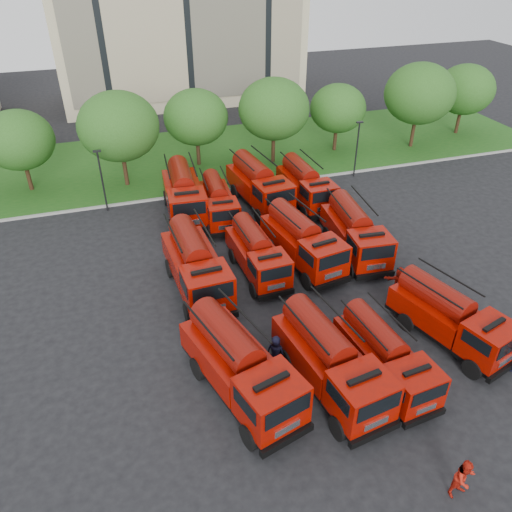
{
  "coord_description": "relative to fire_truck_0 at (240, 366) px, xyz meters",
  "views": [
    {
      "loc": [
        -9.47,
        -20.38,
        18.98
      ],
      "look_at": [
        -1.48,
        4.56,
        1.8
      ],
      "focal_mm": 35.0,
      "sensor_mm": 36.0,
      "label": 1
    }
  ],
  "objects": [
    {
      "name": "curb",
      "position": [
        5.08,
        22.06,
        -1.72
      ],
      "size": [
        70.0,
        0.3,
        0.14
      ],
      "primitive_type": "cube",
      "color": "gray",
      "rests_on": "ground"
    },
    {
      "name": "firefighter_1",
      "position": [
        6.91,
        -7.73,
        -1.79
      ],
      "size": [
        1.01,
        0.63,
        1.96
      ],
      "primitive_type": "imported",
      "rotation": [
        0.0,
        0.0,
        0.12
      ],
      "color": "#AB190D",
      "rests_on": "ground"
    },
    {
      "name": "lamp_post_0",
      "position": [
        -4.92,
        21.36,
        1.11
      ],
      "size": [
        0.6,
        0.25,
        5.11
      ],
      "color": "black",
      "rests_on": "ground"
    },
    {
      "name": "lawn",
      "position": [
        5.08,
        30.16,
        -1.73
      ],
      "size": [
        70.0,
        16.0,
        0.12
      ],
      "primitive_type": "cube",
      "color": "#184B14",
      "rests_on": "ground"
    },
    {
      "name": "fire_truck_4",
      "position": [
        -0.23,
        8.85,
        0.02
      ],
      "size": [
        3.22,
        8.02,
        3.59
      ],
      "rotation": [
        0.0,
        0.0,
        0.05
      ],
      "color": "black",
      "rests_on": "ground"
    },
    {
      "name": "fire_truck_8",
      "position": [
        0.94,
        18.83,
        0.03
      ],
      "size": [
        3.37,
        8.11,
        3.61
      ],
      "rotation": [
        0.0,
        0.0,
        -0.07
      ],
      "color": "black",
      "rests_on": "ground"
    },
    {
      "name": "firefighter_5",
      "position": [
        11.45,
        4.57,
        -1.79
      ],
      "size": [
        1.96,
        1.46,
        1.94
      ],
      "primitive_type": "imported",
      "rotation": [
        0.0,
        0.0,
        2.71
      ],
      "color": "#AB190D",
      "rests_on": "ground"
    },
    {
      "name": "firefighter_0",
      "position": [
        8.86,
        -3.44,
        -1.79
      ],
      "size": [
        0.73,
        0.64,
        1.66
      ],
      "primitive_type": "imported",
      "rotation": [
        0.0,
        0.0,
        0.38
      ],
      "color": "black",
      "rests_on": "ground"
    },
    {
      "name": "tree_7",
      "position": [
        33.08,
        28.16,
        3.03
      ],
      "size": [
        6.05,
        6.05,
        7.39
      ],
      "color": "#382314",
      "rests_on": "ground"
    },
    {
      "name": "fire_truck_9",
      "position": [
        3.23,
        17.18,
        -0.26
      ],
      "size": [
        2.79,
        6.8,
        3.03
      ],
      "rotation": [
        0.0,
        0.0,
        -0.07
      ],
      "color": "black",
      "rests_on": "ground"
    },
    {
      "name": "firefighter_4",
      "position": [
        2.23,
        1.16,
        -1.79
      ],
      "size": [
        1.11,
        1.06,
        1.9
      ],
      "primitive_type": "imported",
      "rotation": [
        0.0,
        0.0,
        2.47
      ],
      "color": "black",
      "rests_on": "ground"
    },
    {
      "name": "tree_3",
      "position": [
        4.08,
        28.16,
        2.9
      ],
      "size": [
        5.88,
        5.88,
        7.19
      ],
      "color": "#382314",
      "rests_on": "ground"
    },
    {
      "name": "tree_4",
      "position": [
        11.08,
        26.66,
        3.43
      ],
      "size": [
        6.55,
        6.55,
        8.01
      ],
      "color": "#382314",
      "rests_on": "ground"
    },
    {
      "name": "fire_truck_11",
      "position": [
        10.72,
        17.75,
        -0.14
      ],
      "size": [
        2.84,
        7.25,
        3.26
      ],
      "rotation": [
        0.0,
        0.0,
        0.03
      ],
      "color": "black",
      "rests_on": "ground"
    },
    {
      "name": "tree_6",
      "position": [
        26.08,
        26.16,
        3.7
      ],
      "size": [
        6.89,
        6.89,
        8.42
      ],
      "color": "#382314",
      "rests_on": "ground"
    },
    {
      "name": "fire_truck_0",
      "position": [
        0.0,
        0.0,
        0.0
      ],
      "size": [
        4.63,
        8.22,
        3.55
      ],
      "rotation": [
        0.0,
        0.0,
        0.27
      ],
      "color": "black",
      "rests_on": "ground"
    },
    {
      "name": "fire_truck_3",
      "position": [
        11.76,
        0.15,
        -0.18
      ],
      "size": [
        4.26,
        7.41,
        3.2
      ],
      "rotation": [
        0.0,
        0.0,
        0.28
      ],
      "color": "black",
      "rests_on": "ground"
    },
    {
      "name": "fire_truck_2",
      "position": [
        7.04,
        -1.27,
        -0.3
      ],
      "size": [
        2.87,
        6.68,
        2.96
      ],
      "rotation": [
        0.0,
        0.0,
        0.1
      ],
      "color": "black",
      "rests_on": "ground"
    },
    {
      "name": "fire_truck_1",
      "position": [
        4.22,
        -0.93,
        -0.07
      ],
      "size": [
        3.63,
        7.79,
        3.41
      ],
      "rotation": [
        0.0,
        0.0,
        0.14
      ],
      "color": "black",
      "rests_on": "ground"
    },
    {
      "name": "firefighter_3",
      "position": [
        13.71,
        -2.87,
        -1.79
      ],
      "size": [
        1.26,
        1.2,
        1.78
      ],
      "primitive_type": "imported",
      "rotation": [
        0.0,
        0.0,
        3.86
      ],
      "color": "black",
      "rests_on": "ground"
    },
    {
      "name": "fire_truck_5",
      "position": [
        3.88,
        9.42,
        -0.25
      ],
      "size": [
        2.72,
        6.8,
        3.05
      ],
      "rotation": [
        0.0,
        0.0,
        0.05
      ],
      "color": "black",
      "rests_on": "ground"
    },
    {
      "name": "lamp_post_1",
      "position": [
        17.08,
        21.36,
        1.11
      ],
      "size": [
        0.6,
        0.25,
        5.11
      ],
      "color": "black",
      "rests_on": "ground"
    },
    {
      "name": "tree_2",
      "position": [
        -2.92,
        25.66,
        3.57
      ],
      "size": [
        6.72,
        6.72,
        8.22
      ],
      "color": "#382314",
      "rests_on": "ground"
    },
    {
      "name": "tree_1",
      "position": [
        -10.92,
        27.16,
        2.76
      ],
      "size": [
        5.71,
        5.71,
        6.98
      ],
      "color": "#382314",
      "rests_on": "ground"
    },
    {
      "name": "fire_truck_6",
      "position": [
        7.11,
        9.64,
        -0.07
      ],
      "size": [
        3.75,
        7.8,
        3.41
      ],
      "rotation": [
        0.0,
        0.0,
        0.16
      ],
      "color": "black",
      "rests_on": "ground"
    },
    {
      "name": "fire_truck_10",
      "position": [
        7.02,
        18.62,
        0.02
      ],
      "size": [
        3.66,
        8.14,
        3.58
      ],
      "rotation": [
        0.0,
        0.0,
        0.12
      ],
      "color": "black",
      "rests_on": "ground"
    },
    {
      "name": "ground",
      "position": [
        5.08,
        4.16,
        -1.79
      ],
      "size": [
        140.0,
        140.0,
        0.0
      ],
      "primitive_type": "plane",
      "color": "black",
      "rests_on": "ground"
    },
    {
      "name": "fire_truck_7",
      "position": [
        10.99,
        9.64,
        -0.08
      ],
      "size": [
        3.26,
        7.63,
        3.38
      ],
      "rotation": [
        0.0,
        0.0,
        -0.09
      ],
      "color": "black",
      "rests_on": "ground"
    },
    {
      "name": "tree_5",
      "position": [
        18.08,
        27.66,
        2.56
      ],
      "size": [
        5.46,
        5.46,
        6.68
      ],
      "color": "#382314",
      "rests_on": "ground"
    }
  ]
}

